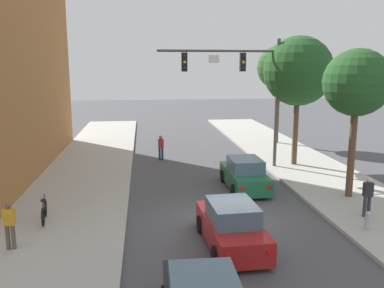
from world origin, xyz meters
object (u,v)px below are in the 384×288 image
(car_lead_green, at_px, (244,175))
(bicycle_leaning, at_px, (44,212))
(car_following_red, at_px, (231,226))
(pedestrian_sidewalk_right_walker, at_px, (368,195))
(traffic_signal_mast, at_px, (244,79))
(street_tree_nearest, at_px, (357,84))
(street_tree_second, at_px, (298,71))
(fire_hydrant, at_px, (368,221))
(pedestrian_crossing_road, at_px, (161,146))
(street_tree_third, at_px, (279,68))
(pedestrian_sidewalk_left_walker, at_px, (9,223))

(car_lead_green, distance_m, bicycle_leaning, 9.67)
(car_following_red, bearing_deg, pedestrian_sidewalk_right_walker, 16.23)
(traffic_signal_mast, height_order, bicycle_leaning, traffic_signal_mast)
(street_tree_nearest, distance_m, street_tree_second, 6.42)
(traffic_signal_mast, xyz_separation_m, street_tree_second, (3.38, 0.31, 0.43))
(traffic_signal_mast, bearing_deg, street_tree_second, 5.29)
(fire_hydrant, bearing_deg, traffic_signal_mast, 103.26)
(car_lead_green, bearing_deg, traffic_signal_mast, 78.16)
(traffic_signal_mast, relative_size, pedestrian_sidewalk_right_walker, 4.57)
(pedestrian_crossing_road, distance_m, street_tree_nearest, 13.12)
(bicycle_leaning, bearing_deg, pedestrian_crossing_road, 64.71)
(car_following_red, relative_size, bicycle_leaning, 2.45)
(pedestrian_crossing_road, bearing_deg, street_tree_second, -18.68)
(car_lead_green, xyz_separation_m, street_tree_nearest, (4.43, -2.19, 4.63))
(traffic_signal_mast, bearing_deg, car_following_red, -105.64)
(traffic_signal_mast, bearing_deg, street_tree_third, 58.28)
(traffic_signal_mast, distance_m, fire_hydrant, 11.31)
(traffic_signal_mast, relative_size, street_tree_second, 0.97)
(street_tree_nearest, bearing_deg, fire_hydrant, -108.25)
(bicycle_leaning, relative_size, street_tree_second, 0.23)
(street_tree_nearest, bearing_deg, car_lead_green, 153.69)
(car_following_red, distance_m, street_tree_second, 13.39)
(traffic_signal_mast, relative_size, car_following_red, 1.74)
(pedestrian_crossing_road, xyz_separation_m, pedestrian_sidewalk_right_walker, (7.73, -11.69, 0.15))
(car_following_red, relative_size, fire_hydrant, 5.98)
(street_tree_nearest, xyz_separation_m, street_tree_third, (0.98, 13.52, 0.60))
(pedestrian_crossing_road, bearing_deg, car_lead_green, -60.77)
(car_lead_green, relative_size, pedestrian_sidewalk_right_walker, 2.59)
(car_lead_green, bearing_deg, bicycle_leaning, -157.33)
(car_lead_green, distance_m, pedestrian_crossing_road, 7.95)
(bicycle_leaning, bearing_deg, pedestrian_sidewalk_right_walker, -4.59)
(car_following_red, relative_size, pedestrian_sidewalk_left_walker, 2.63)
(pedestrian_sidewalk_left_walker, distance_m, street_tree_third, 23.46)
(pedestrian_crossing_road, height_order, fire_hydrant, pedestrian_crossing_road)
(traffic_signal_mast, height_order, fire_hydrant, traffic_signal_mast)
(pedestrian_sidewalk_left_walker, distance_m, pedestrian_crossing_road, 14.23)
(pedestrian_crossing_road, relative_size, street_tree_nearest, 0.24)
(fire_hydrant, relative_size, street_tree_third, 0.10)
(pedestrian_sidewalk_left_walker, bearing_deg, pedestrian_sidewalk_right_walker, 6.04)
(car_following_red, xyz_separation_m, fire_hydrant, (5.25, 0.43, -0.22))
(car_following_red, bearing_deg, bicycle_leaning, 158.07)
(pedestrian_sidewalk_right_walker, xyz_separation_m, bicycle_leaning, (-12.77, 1.02, -0.52))
(pedestrian_sidewalk_right_walker, height_order, street_tree_third, street_tree_third)
(bicycle_leaning, relative_size, street_tree_nearest, 0.26)
(street_tree_second, bearing_deg, street_tree_third, 80.31)
(car_lead_green, distance_m, street_tree_second, 7.81)
(pedestrian_sidewalk_right_walker, relative_size, street_tree_third, 0.22)
(traffic_signal_mast, distance_m, pedestrian_sidewalk_left_walker, 14.99)
(street_tree_nearest, height_order, street_tree_third, street_tree_third)
(fire_hydrant, xyz_separation_m, street_tree_second, (1.04, 10.26, 5.29))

